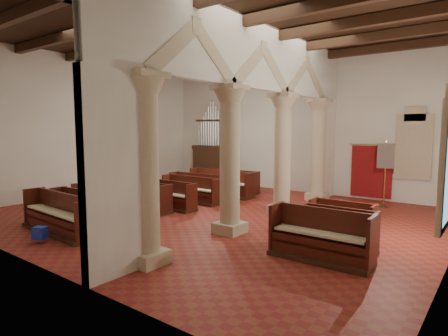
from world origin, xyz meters
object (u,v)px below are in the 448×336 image
(aisle_pew_0, at_px, (320,243))
(nave_pew_0, at_px, (58,220))
(pipe_organ, at_px, (212,157))
(lectern, at_px, (230,175))
(processional_banner, at_px, (384,185))

(aisle_pew_0, bearing_deg, nave_pew_0, -161.60)
(nave_pew_0, relative_size, aisle_pew_0, 1.37)
(pipe_organ, bearing_deg, aisle_pew_0, -39.39)
(lectern, height_order, processional_banner, processional_banner)
(processional_banner, distance_m, aisle_pew_0, 6.73)
(processional_banner, distance_m, nave_pew_0, 11.07)
(lectern, distance_m, nave_pew_0, 9.98)
(pipe_organ, xyz_separation_m, nave_pew_0, (2.49, -9.90, -1.00))
(pipe_organ, distance_m, processional_banner, 8.89)
(pipe_organ, height_order, processional_banner, pipe_organ)
(processional_banner, bearing_deg, lectern, 161.64)
(pipe_organ, height_order, nave_pew_0, pipe_organ)
(lectern, relative_size, nave_pew_0, 0.42)
(pipe_organ, bearing_deg, nave_pew_0, -75.85)
(lectern, xyz_separation_m, processional_banner, (7.67, -0.83, 0.28))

